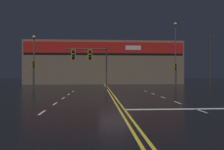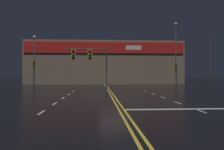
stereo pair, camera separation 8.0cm
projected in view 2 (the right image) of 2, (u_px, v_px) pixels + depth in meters
The scene contains 9 objects.
ground_plane at pixel (114, 98), 19.22m from camera, with size 200.00×200.00×0.00m, color black.
road_markings at pixel (124, 99), 18.14m from camera, with size 13.12×60.00×0.01m.
traffic_signal_median at pixel (89, 58), 21.04m from camera, with size 4.05×0.36×4.77m.
traffic_signal_corner_northeast at pixel (176, 70), 29.08m from camera, with size 0.42×0.36×3.59m.
traffic_signal_corner_northwest at pixel (34, 68), 28.46m from camera, with size 0.42×0.36×3.89m.
streetlight_near_right at pixel (35, 54), 38.81m from camera, with size 0.56×0.56×8.98m.
streetlight_median_approach at pixel (176, 46), 40.02m from camera, with size 0.56×0.56×11.59m.
building_backdrop at pixel (105, 63), 49.94m from camera, with size 33.50×10.23×9.19m.
utility_pole_row at pixel (109, 58), 43.28m from camera, with size 44.45×0.26×10.51m.
Camera 2 is at (-1.31, -19.17, 2.06)m, focal length 35.00 mm.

